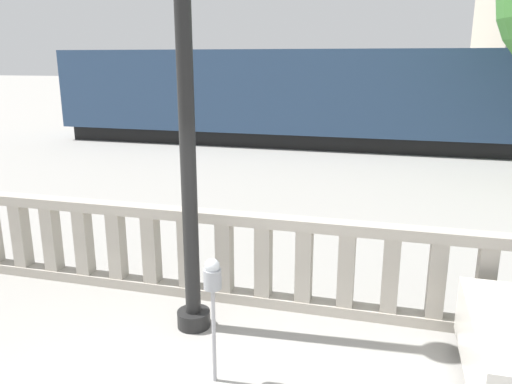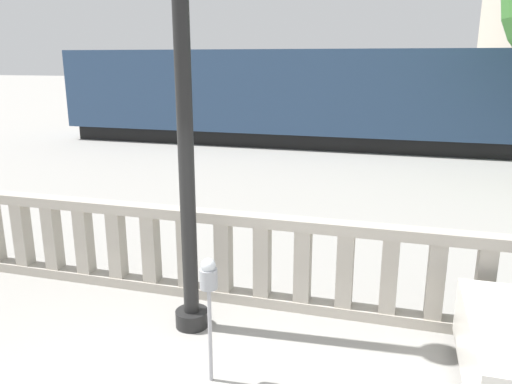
# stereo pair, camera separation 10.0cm
# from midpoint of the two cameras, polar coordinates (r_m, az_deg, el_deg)

# --- Properties ---
(balustrade) EXTENTS (14.85, 0.24, 1.23)m
(balustrade) POSITION_cam_midpoint_polar(r_m,az_deg,el_deg) (6.54, 0.41, -7.87)
(balustrade) COLOR #ADA599
(balustrade) RESTS_ON ground
(lamppost) EXTENTS (0.44, 0.44, 5.56)m
(lamppost) POSITION_cam_midpoint_polar(r_m,az_deg,el_deg) (5.52, -8.72, 14.95)
(lamppost) COLOR black
(lamppost) RESTS_ON ground
(parking_meter) EXTENTS (0.17, 0.17, 1.33)m
(parking_meter) POSITION_cam_midpoint_polar(r_m,az_deg,el_deg) (4.89, -5.58, -10.41)
(parking_meter) COLOR #99999E
(parking_meter) RESTS_ON ground
(train_near) EXTENTS (27.20, 2.69, 4.07)m
(train_near) POSITION_cam_midpoint_polar(r_m,az_deg,el_deg) (18.54, 19.07, 10.07)
(train_near) COLOR black
(train_near) RESTS_ON ground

